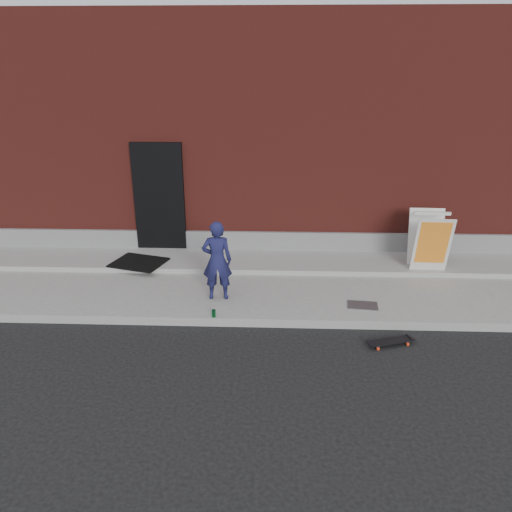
{
  "coord_description": "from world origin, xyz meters",
  "views": [
    {
      "loc": [
        -0.18,
        -7.12,
        4.0
      ],
      "look_at": [
        -0.49,
        0.8,
        0.93
      ],
      "focal_mm": 35.0,
      "sensor_mm": 36.0,
      "label": 1
    }
  ],
  "objects_px": {
    "pizza_sign": "(429,241)",
    "soda_can": "(214,313)",
    "child": "(217,261)",
    "skateboard": "(391,341)"
  },
  "relations": [
    {
      "from": "child",
      "to": "soda_can",
      "type": "distance_m",
      "value": 0.96
    },
    {
      "from": "child",
      "to": "pizza_sign",
      "type": "distance_m",
      "value": 4.16
    },
    {
      "from": "child",
      "to": "soda_can",
      "type": "xyz_separation_m",
      "value": [
        0.01,
        -0.71,
        -0.64
      ]
    },
    {
      "from": "pizza_sign",
      "to": "soda_can",
      "type": "bearing_deg",
      "value": -153.12
    },
    {
      "from": "child",
      "to": "skateboard",
      "type": "xyz_separation_m",
      "value": [
        2.76,
        -1.23,
        -0.79
      ]
    },
    {
      "from": "pizza_sign",
      "to": "soda_can",
      "type": "relative_size",
      "value": 9.05
    },
    {
      "from": "pizza_sign",
      "to": "skateboard",
      "type": "bearing_deg",
      "value": -115.44
    },
    {
      "from": "child",
      "to": "soda_can",
      "type": "relative_size",
      "value": 11.22
    },
    {
      "from": "skateboard",
      "to": "pizza_sign",
      "type": "distance_m",
      "value": 2.89
    },
    {
      "from": "pizza_sign",
      "to": "soda_can",
      "type": "height_order",
      "value": "pizza_sign"
    }
  ]
}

